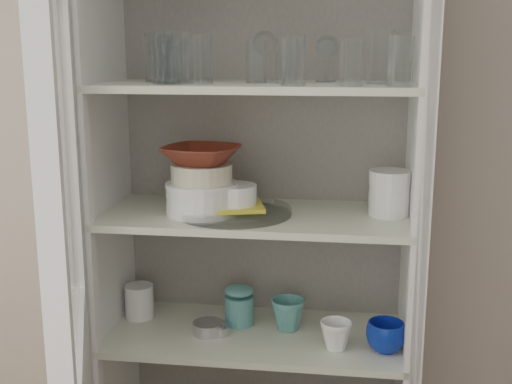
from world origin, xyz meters
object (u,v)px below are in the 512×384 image
Objects in this scene: glass_platter at (234,211)px; grey_bowl_stack at (390,193)px; goblet_3 at (328,56)px; mug_teal at (288,314)px; white_canister at (139,301)px; mug_white at (336,335)px; white_ramekin at (234,194)px; goblet_0 at (158,55)px; pantry_cabinet at (259,300)px; yellow_trivet at (234,206)px; plate_stack_front at (202,198)px; goblet_1 at (265,54)px; plate_stack_back at (209,192)px; terracotta_bowl at (201,155)px; measuring_cups at (208,328)px; teal_jar at (239,307)px; mug_blue at (386,337)px; goblet_2 at (326,57)px; cream_bowl at (202,173)px.

glass_platter is 2.55× the size of grey_bowl_stack.
mug_teal is (-0.11, -0.09, -0.83)m from goblet_3.
white_canister reaches higher than mug_teal.
goblet_3 reaches higher than mug_white.
goblet_3 is 0.52m from white_ramekin.
white_canister is at bearing -167.02° from goblet_0.
pantry_cabinet is 0.83m from goblet_3.
pantry_cabinet is at bearing 154.92° from mug_white.
white_canister is at bearing 165.24° from yellow_trivet.
plate_stack_front is 0.62× the size of glass_platter.
goblet_1 is 1.21× the size of white_ramekin.
plate_stack_back is 0.60× the size of glass_platter.
terracotta_bowl is at bearing -174.23° from grey_bowl_stack.
mug_teal is 0.26m from measuring_cups.
plate_stack_front is 1.60× the size of white_ramekin.
plate_stack_back is at bearing 99.45° from measuring_cups.
grey_bowl_stack reaches higher than teal_jar.
glass_platter is 0.40m from measuring_cups.
terracotta_bowl reaches higher than glass_platter.
plate_stack_front is 0.70m from mug_blue.
mug_white is at bearing -10.95° from glass_platter.
teal_jar is at bearing -174.37° from goblet_2.
teal_jar is (0.10, 0.09, -0.53)m from terracotta_bowl.
plate_stack_back is (-0.39, 0.02, -0.45)m from goblet_3.
plate_stack_back is at bearing 95.88° from terracotta_bowl.
cream_bowl is 1.34× the size of white_ramekin.
goblet_0 is at bearing 178.05° from pantry_cabinet.
plate_stack_back is at bearing 167.10° from mug_teal.
glass_platter is (0.26, -0.11, -0.47)m from goblet_0.
mug_blue is 1.22× the size of mug_white.
yellow_trivet is at bearing 4.28° from terracotta_bowl.
pantry_cabinet is at bearing 168.24° from mug_teal.
mug_blue is at bearing -20.80° from pantry_cabinet.
goblet_0 is 0.34m from goblet_1.
yellow_trivet is 0.42m from measuring_cups.
mug_teal is at bearing -3.40° from white_canister.
cream_bowl is 1.92× the size of mug_white.
plate_stack_front is 0.11m from glass_platter.
white_ramekin is (0.26, -0.11, -0.42)m from goblet_0.
goblet_2 is 1.54× the size of mug_white.
plate_stack_back is 1.93× the size of mug_teal.
goblet_3 is (0.19, 0.04, -0.01)m from goblet_1.
yellow_trivet is at bearing -121.91° from pantry_cabinet.
glass_platter is at bearing 4.28° from plate_stack_front.
goblet_0 is 0.84m from grey_bowl_stack.
plate_stack_front is at bearing -174.23° from grey_bowl_stack.
terracotta_bowl reaches higher than teal_jar.
terracotta_bowl is 1.32× the size of yellow_trivet.
cream_bowl is 0.64m from mug_white.
goblet_2 is 0.50m from white_ramekin.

